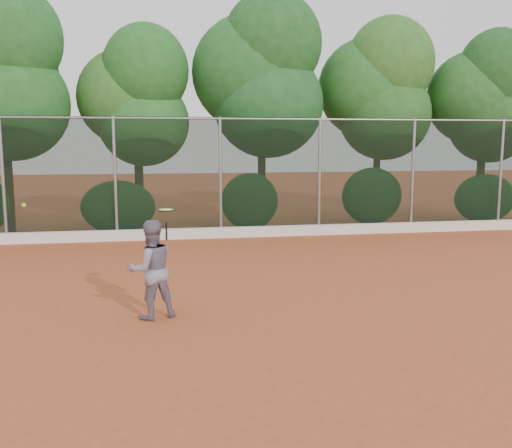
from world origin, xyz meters
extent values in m
plane|color=#AE4D29|center=(0.00, 0.00, 0.00)|extent=(80.00, 80.00, 0.00)
cube|color=white|center=(0.00, 6.82, 0.15)|extent=(24.00, 0.20, 0.30)
imported|color=gray|center=(-1.98, -0.58, 0.80)|extent=(0.92, 0.82, 1.59)
cube|color=black|center=(0.00, 7.00, 1.75)|extent=(24.00, 0.01, 3.50)
cylinder|color=gray|center=(0.00, 7.00, 3.45)|extent=(24.00, 0.06, 0.06)
cylinder|color=gray|center=(-6.00, 7.00, 1.75)|extent=(0.09, 0.09, 3.50)
cylinder|color=gray|center=(-3.00, 7.00, 1.75)|extent=(0.09, 0.09, 3.50)
cylinder|color=gray|center=(0.00, 7.00, 1.75)|extent=(0.09, 0.09, 3.50)
cylinder|color=gray|center=(3.00, 7.00, 1.75)|extent=(0.09, 0.09, 3.50)
cylinder|color=gray|center=(6.00, 7.00, 1.75)|extent=(0.09, 0.09, 3.50)
cylinder|color=gray|center=(9.00, 7.00, 1.75)|extent=(0.09, 0.09, 3.50)
cylinder|color=#432D1A|center=(-6.30, 8.90, 1.45)|extent=(0.24, 0.24, 2.90)
ellipsoid|color=#30742C|center=(-6.10, 8.80, 3.90)|extent=(3.50, 2.90, 3.40)
ellipsoid|color=#2C722B|center=(-6.00, 8.70, 5.80)|extent=(3.10, 2.60, 3.20)
cylinder|color=#412E19|center=(-2.40, 9.30, 1.20)|extent=(0.28, 0.28, 2.40)
ellipsoid|color=#235E20|center=(-2.20, 9.20, 3.40)|extent=(2.90, 2.40, 2.80)
ellipsoid|color=#2B5C1F|center=(-2.70, 9.50, 4.20)|extent=(3.20, 2.70, 3.10)
ellipsoid|color=#1C531C|center=(-2.10, 9.00, 5.00)|extent=(2.70, 2.30, 2.90)
cylinder|color=#3F2518|center=(1.60, 9.00, 1.50)|extent=(0.26, 0.26, 3.00)
ellipsoid|color=#296C2C|center=(1.80, 8.90, 4.00)|extent=(3.60, 3.00, 3.50)
ellipsoid|color=#2B702A|center=(1.30, 9.20, 5.00)|extent=(3.90, 3.20, 3.80)
ellipsoid|color=#296827|center=(1.90, 8.80, 5.90)|extent=(3.20, 2.70, 3.30)
cylinder|color=#49331C|center=(5.70, 9.20, 1.35)|extent=(0.24, 0.24, 2.70)
ellipsoid|color=#214F1B|center=(5.90, 9.10, 3.70)|extent=(3.20, 2.70, 3.10)
ellipsoid|color=#20551D|center=(5.40, 9.40, 4.60)|extent=(3.50, 2.90, 3.40)
ellipsoid|color=#28581E|center=(6.00, 9.00, 5.40)|extent=(3.00, 2.50, 3.10)
cylinder|color=#482C1B|center=(9.40, 8.80, 1.25)|extent=(0.28, 0.28, 2.50)
ellipsoid|color=#2E5E24|center=(9.60, 8.70, 3.50)|extent=(3.00, 2.50, 2.90)
ellipsoid|color=#326F2A|center=(9.10, 9.00, 4.30)|extent=(3.30, 2.80, 3.20)
ellipsoid|color=#265F24|center=(9.70, 8.60, 5.10)|extent=(2.80, 2.40, 3.00)
ellipsoid|color=#2F6627|center=(-3.00, 7.80, 0.85)|extent=(2.20, 1.16, 1.60)
ellipsoid|color=#2A6024|center=(1.00, 7.80, 0.95)|extent=(1.80, 1.04, 1.76)
ellipsoid|color=#2C6325|center=(5.00, 7.80, 1.05)|extent=(2.00, 1.10, 1.84)
ellipsoid|color=#256326|center=(9.00, 7.80, 0.90)|extent=(2.16, 1.12, 1.64)
cylinder|color=black|center=(-1.72, -0.56, 1.41)|extent=(0.04, 0.05, 0.29)
torus|color=black|center=(-1.72, -0.62, 1.76)|extent=(0.30, 0.31, 0.04)
cylinder|color=#C4D940|center=(-1.72, -0.62, 1.76)|extent=(0.26, 0.26, 0.02)
sphere|color=#BDCF2F|center=(-3.89, -0.37, 1.85)|extent=(0.07, 0.07, 0.07)
camera|label=1|loc=(-1.87, -9.61, 2.84)|focal=40.00mm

